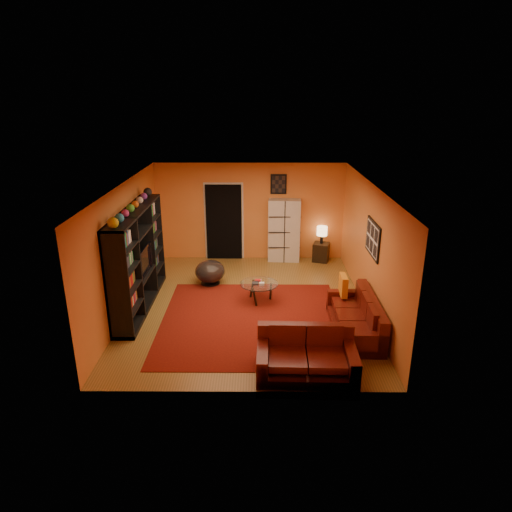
{
  "coord_description": "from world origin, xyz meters",
  "views": [
    {
      "loc": [
        0.23,
        -8.85,
        4.32
      ],
      "look_at": [
        0.18,
        0.1,
        1.09
      ],
      "focal_mm": 32.0,
      "sensor_mm": 36.0,
      "label": 1
    }
  ],
  "objects_px": {
    "sofa": "(359,318)",
    "coffee_table": "(259,285)",
    "bowl_chair": "(210,272)",
    "storage_cabinet": "(284,230)",
    "table_lamp": "(322,232)",
    "loveseat": "(306,355)",
    "tv": "(141,261)",
    "entertainment_unit": "(138,259)",
    "side_table": "(321,252)"
  },
  "relations": [
    {
      "from": "loveseat",
      "to": "table_lamp",
      "type": "distance_m",
      "value": 5.27
    },
    {
      "from": "loveseat",
      "to": "entertainment_unit",
      "type": "bearing_deg",
      "value": 55.26
    },
    {
      "from": "loveseat",
      "to": "bowl_chair",
      "type": "distance_m",
      "value": 4.07
    },
    {
      "from": "storage_cabinet",
      "to": "bowl_chair",
      "type": "xyz_separation_m",
      "value": [
        -1.83,
        -1.64,
        -0.53
      ]
    },
    {
      "from": "side_table",
      "to": "table_lamp",
      "type": "distance_m",
      "value": 0.58
    },
    {
      "from": "coffee_table",
      "to": "tv",
      "type": "bearing_deg",
      "value": -175.18
    },
    {
      "from": "loveseat",
      "to": "coffee_table",
      "type": "bearing_deg",
      "value": 17.8
    },
    {
      "from": "side_table",
      "to": "table_lamp",
      "type": "height_order",
      "value": "table_lamp"
    },
    {
      "from": "entertainment_unit",
      "to": "tv",
      "type": "bearing_deg",
      "value": 7.47
    },
    {
      "from": "storage_cabinet",
      "to": "table_lamp",
      "type": "distance_m",
      "value": 1.0
    },
    {
      "from": "side_table",
      "to": "table_lamp",
      "type": "bearing_deg",
      "value": -116.57
    },
    {
      "from": "sofa",
      "to": "loveseat",
      "type": "height_order",
      "value": "same"
    },
    {
      "from": "sofa",
      "to": "coffee_table",
      "type": "xyz_separation_m",
      "value": [
        -1.89,
        1.34,
        0.08
      ]
    },
    {
      "from": "tv",
      "to": "sofa",
      "type": "bearing_deg",
      "value": -104.61
    },
    {
      "from": "loveseat",
      "to": "side_table",
      "type": "height_order",
      "value": "loveseat"
    },
    {
      "from": "entertainment_unit",
      "to": "bowl_chair",
      "type": "distance_m",
      "value": 1.94
    },
    {
      "from": "tv",
      "to": "sofa",
      "type": "height_order",
      "value": "tv"
    },
    {
      "from": "storage_cabinet",
      "to": "tv",
      "type": "bearing_deg",
      "value": -134.52
    },
    {
      "from": "sofa",
      "to": "storage_cabinet",
      "type": "xyz_separation_m",
      "value": [
        -1.22,
        3.93,
        0.55
      ]
    },
    {
      "from": "coffee_table",
      "to": "bowl_chair",
      "type": "height_order",
      "value": "bowl_chair"
    },
    {
      "from": "side_table",
      "to": "tv",
      "type": "bearing_deg",
      "value": -146.47
    },
    {
      "from": "entertainment_unit",
      "to": "tv",
      "type": "xyz_separation_m",
      "value": [
        0.05,
        0.01,
        -0.05
      ]
    },
    {
      "from": "loveseat",
      "to": "table_lamp",
      "type": "bearing_deg",
      "value": -8.38
    },
    {
      "from": "tv",
      "to": "table_lamp",
      "type": "distance_m",
      "value": 4.97
    },
    {
      "from": "tv",
      "to": "bowl_chair",
      "type": "distance_m",
      "value": 1.88
    },
    {
      "from": "bowl_chair",
      "to": "tv",
      "type": "bearing_deg",
      "value": -138.44
    },
    {
      "from": "entertainment_unit",
      "to": "coffee_table",
      "type": "xyz_separation_m",
      "value": [
        2.52,
        0.21,
        -0.68
      ]
    },
    {
      "from": "coffee_table",
      "to": "bowl_chair",
      "type": "distance_m",
      "value": 1.5
    },
    {
      "from": "bowl_chair",
      "to": "coffee_table",
      "type": "bearing_deg",
      "value": -39.25
    },
    {
      "from": "entertainment_unit",
      "to": "table_lamp",
      "type": "xyz_separation_m",
      "value": [
        4.19,
        2.75,
        -0.22
      ]
    },
    {
      "from": "loveseat",
      "to": "side_table",
      "type": "distance_m",
      "value": 5.24
    },
    {
      "from": "bowl_chair",
      "to": "sofa",
      "type": "bearing_deg",
      "value": -36.94
    },
    {
      "from": "tv",
      "to": "storage_cabinet",
      "type": "relative_size",
      "value": 0.58
    },
    {
      "from": "coffee_table",
      "to": "storage_cabinet",
      "type": "xyz_separation_m",
      "value": [
        0.67,
        2.59,
        0.47
      ]
    },
    {
      "from": "sofa",
      "to": "loveseat",
      "type": "xyz_separation_m",
      "value": [
        -1.12,
        -1.29,
        -0.01
      ]
    },
    {
      "from": "storage_cabinet",
      "to": "side_table",
      "type": "height_order",
      "value": "storage_cabinet"
    },
    {
      "from": "tv",
      "to": "bowl_chair",
      "type": "relative_size",
      "value": 1.38
    },
    {
      "from": "tv",
      "to": "bowl_chair",
      "type": "height_order",
      "value": "tv"
    },
    {
      "from": "entertainment_unit",
      "to": "table_lamp",
      "type": "bearing_deg",
      "value": 33.28
    },
    {
      "from": "loveseat",
      "to": "coffee_table",
      "type": "relative_size",
      "value": 1.96
    },
    {
      "from": "sofa",
      "to": "table_lamp",
      "type": "bearing_deg",
      "value": 93.75
    },
    {
      "from": "bowl_chair",
      "to": "side_table",
      "type": "distance_m",
      "value": 3.25
    },
    {
      "from": "tv",
      "to": "coffee_table",
      "type": "xyz_separation_m",
      "value": [
        2.47,
        0.21,
        -0.63
      ]
    },
    {
      "from": "sofa",
      "to": "table_lamp",
      "type": "xyz_separation_m",
      "value": [
        -0.22,
        3.88,
        0.54
      ]
    },
    {
      "from": "entertainment_unit",
      "to": "loveseat",
      "type": "bearing_deg",
      "value": -36.31
    },
    {
      "from": "tv",
      "to": "loveseat",
      "type": "relative_size",
      "value": 0.6
    },
    {
      "from": "tv",
      "to": "storage_cabinet",
      "type": "bearing_deg",
      "value": -48.32
    },
    {
      "from": "sofa",
      "to": "table_lamp",
      "type": "distance_m",
      "value": 3.92
    },
    {
      "from": "loveseat",
      "to": "storage_cabinet",
      "type": "height_order",
      "value": "storage_cabinet"
    },
    {
      "from": "entertainment_unit",
      "to": "sofa",
      "type": "relative_size",
      "value": 1.54
    }
  ]
}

